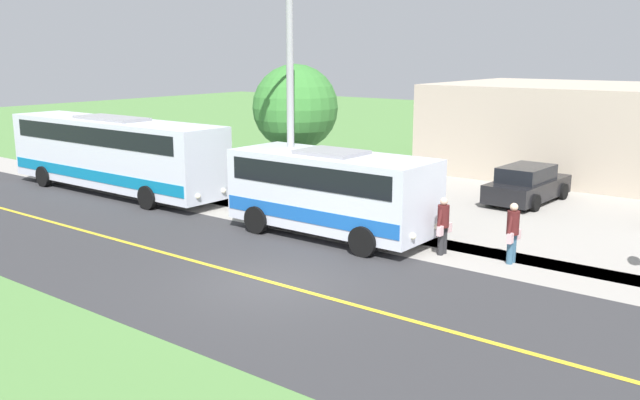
# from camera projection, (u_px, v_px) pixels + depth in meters

# --- Properties ---
(ground_plane) EXTENTS (120.00, 120.00, 0.00)m
(ground_plane) POSITION_uv_depth(u_px,v_px,m) (273.00, 283.00, 17.35)
(ground_plane) COLOR #548442
(road_surface) EXTENTS (8.00, 100.00, 0.01)m
(road_surface) POSITION_uv_depth(u_px,v_px,m) (273.00, 283.00, 17.35)
(road_surface) COLOR #333335
(road_surface) RESTS_ON ground
(sidewalk) EXTENTS (2.40, 100.00, 0.01)m
(sidewalk) POSITION_uv_depth(u_px,v_px,m) (384.00, 239.00, 21.35)
(sidewalk) COLOR #9E9991
(sidewalk) RESTS_ON ground
(parking_lot_surface) EXTENTS (14.00, 36.00, 0.01)m
(parking_lot_surface) POSITION_uv_depth(u_px,v_px,m) (558.00, 211.00, 25.10)
(parking_lot_surface) COLOR #9E9991
(parking_lot_surface) RESTS_ON ground
(road_centre_line) EXTENTS (0.16, 100.00, 0.00)m
(road_centre_line) POSITION_uv_depth(u_px,v_px,m) (273.00, 283.00, 17.35)
(road_centre_line) COLOR gold
(road_centre_line) RESTS_ON ground
(shuttle_bus_front) EXTENTS (2.75, 6.85, 2.76)m
(shuttle_bus_front) POSITION_uv_depth(u_px,v_px,m) (331.00, 189.00, 21.48)
(shuttle_bus_front) COLOR silver
(shuttle_bus_front) RESTS_ON ground
(transit_bus_rear) EXTENTS (2.55, 11.60, 3.16)m
(transit_bus_rear) POSITION_uv_depth(u_px,v_px,m) (114.00, 151.00, 28.08)
(transit_bus_rear) COLOR silver
(transit_bus_rear) RESTS_ON ground
(pedestrian_with_bags) EXTENTS (0.72, 0.34, 1.72)m
(pedestrian_with_bags) POSITION_uv_depth(u_px,v_px,m) (513.00, 231.00, 18.79)
(pedestrian_with_bags) COLOR #335972
(pedestrian_with_bags) RESTS_ON ground
(pedestrian_waiting) EXTENTS (0.72, 0.34, 1.68)m
(pedestrian_waiting) POSITION_uv_depth(u_px,v_px,m) (443.00, 224.00, 19.62)
(pedestrian_waiting) COLOR #262628
(pedestrian_waiting) RESTS_ON ground
(street_light_pole) EXTENTS (1.97, 0.24, 7.77)m
(street_light_pole) POSITION_uv_depth(u_px,v_px,m) (288.00, 97.00, 22.37)
(street_light_pole) COLOR #9E9EA3
(street_light_pole) RESTS_ON ground
(parked_car_near) EXTENTS (4.47, 2.15, 1.45)m
(parked_car_near) POSITION_uv_depth(u_px,v_px,m) (527.00, 185.00, 26.50)
(parked_car_near) COLOR black
(parked_car_near) RESTS_ON ground
(tree_curbside) EXTENTS (3.22, 3.22, 5.33)m
(tree_curbside) POSITION_uv_depth(u_px,v_px,m) (295.00, 108.00, 25.52)
(tree_curbside) COLOR brown
(tree_curbside) RESTS_ON ground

